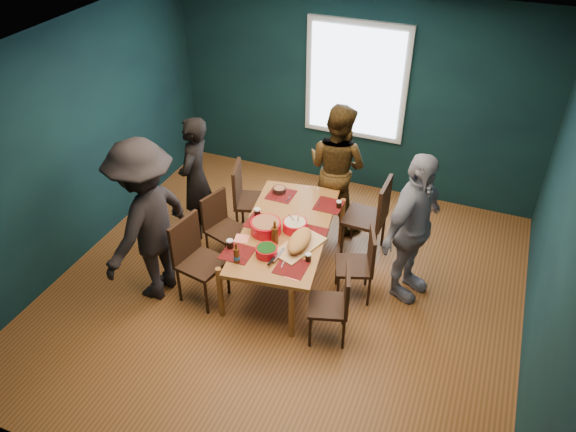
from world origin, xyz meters
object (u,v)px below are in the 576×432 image
(cutting_board, at_px, (299,242))
(chair_right_near, at_px, (337,300))
(person_far_left, at_px, (196,179))
(bowl_dumpling, at_px, (295,225))
(dining_table, at_px, (286,233))
(chair_left_far, at_px, (246,195))
(chair_right_mid, at_px, (362,260))
(chair_left_mid, at_px, (220,222))
(person_near_left, at_px, (147,222))
(person_right, at_px, (412,229))
(chair_right_far, at_px, (373,213))
(chair_left_near, at_px, (194,254))
(person_back, at_px, (337,167))
(bowl_herbs, at_px, (267,251))
(bowl_salad, at_px, (266,227))

(cutting_board, bearing_deg, chair_right_near, -16.96)
(person_far_left, xyz_separation_m, cutting_board, (1.57, -0.64, -0.03))
(bowl_dumpling, bearing_deg, dining_table, -176.46)
(chair_left_far, bearing_deg, chair_right_near, -55.32)
(chair_right_mid, bearing_deg, chair_right_near, -115.13)
(dining_table, height_order, chair_left_mid, chair_left_mid)
(chair_left_far, bearing_deg, person_near_left, -125.68)
(person_right, xyz_separation_m, cutting_board, (-1.05, -0.52, -0.10))
(bowl_dumpling, bearing_deg, person_right, 11.75)
(chair_right_far, xyz_separation_m, chair_right_mid, (0.08, -0.76, -0.10))
(cutting_board, bearing_deg, person_near_left, -142.78)
(chair_left_near, distance_m, person_back, 2.11)
(chair_left_far, relative_size, person_far_left, 0.61)
(chair_left_mid, xyz_separation_m, chair_right_mid, (1.71, -0.06, 0.01))
(chair_left_mid, bearing_deg, person_right, 22.80)
(chair_right_mid, bearing_deg, cutting_board, -176.15)
(person_near_left, bearing_deg, bowl_herbs, 106.50)
(chair_left_far, relative_size, person_back, 0.58)
(chair_left_near, bearing_deg, person_far_left, 127.90)
(bowl_salad, relative_size, bowl_herbs, 1.46)
(person_back, xyz_separation_m, bowl_salad, (-0.36, -1.36, -0.07))
(dining_table, xyz_separation_m, chair_left_mid, (-0.85, 0.07, -0.13))
(person_right, bearing_deg, bowl_dumpling, 122.11)
(chair_left_mid, distance_m, person_back, 1.58)
(chair_right_mid, relative_size, person_far_left, 0.54)
(chair_left_mid, bearing_deg, person_near_left, -98.63)
(chair_right_near, xyz_separation_m, person_near_left, (-2.05, -0.07, 0.43))
(bowl_dumpling, height_order, bowl_herbs, bowl_dumpling)
(person_back, height_order, person_near_left, person_near_left)
(chair_right_near, xyz_separation_m, cutting_board, (-0.55, 0.41, 0.26))
(person_back, xyz_separation_m, person_near_left, (-1.43, -1.95, 0.10))
(chair_right_mid, relative_size, person_right, 0.49)
(chair_left_far, xyz_separation_m, person_back, (0.96, 0.61, 0.27))
(dining_table, bearing_deg, person_near_left, -157.87)
(chair_left_near, relative_size, chair_right_far, 0.95)
(person_near_left, bearing_deg, person_back, 149.40)
(person_back, distance_m, bowl_salad, 1.41)
(chair_left_mid, distance_m, chair_right_near, 1.81)
(chair_right_mid, bearing_deg, chair_right_far, 76.64)
(bowl_salad, bearing_deg, dining_table, 41.23)
(bowl_dumpling, bearing_deg, person_back, 86.06)
(chair_right_mid, bearing_deg, bowl_salad, 168.80)
(chair_left_far, distance_m, chair_left_mid, 0.55)
(person_far_left, distance_m, cutting_board, 1.70)
(chair_right_near, bearing_deg, person_right, 44.65)
(chair_right_mid, height_order, person_near_left, person_near_left)
(dining_table, relative_size, chair_left_mid, 2.28)
(person_back, bearing_deg, chair_left_far, 48.90)
(chair_left_near, relative_size, chair_right_near, 1.14)
(chair_left_far, xyz_separation_m, chair_right_near, (1.57, -1.28, -0.06))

